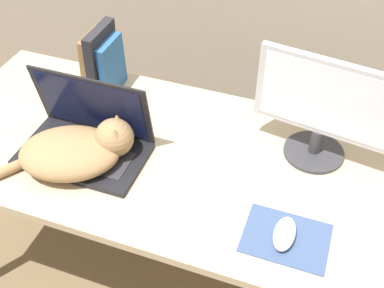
{
  "coord_description": "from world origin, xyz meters",
  "views": [
    {
      "loc": [
        0.48,
        -0.63,
        1.75
      ],
      "look_at": [
        0.14,
        0.32,
        0.8
      ],
      "focal_mm": 45.0,
      "sensor_mm": 36.0,
      "label": 1
    }
  ],
  "objects_px": {
    "laptop": "(86,139)",
    "external_monitor": "(324,108)",
    "book_row": "(102,61)",
    "cat": "(78,150)",
    "computer_mouse": "(284,234)"
  },
  "relations": [
    {
      "from": "laptop",
      "to": "book_row",
      "type": "relative_size",
      "value": 1.61
    },
    {
      "from": "laptop",
      "to": "external_monitor",
      "type": "xyz_separation_m",
      "value": [
        0.67,
        0.22,
        0.13
      ]
    },
    {
      "from": "laptop",
      "to": "cat",
      "type": "height_order",
      "value": "laptop"
    },
    {
      "from": "cat",
      "to": "book_row",
      "type": "xyz_separation_m",
      "value": [
        -0.11,
        0.38,
        0.05
      ]
    },
    {
      "from": "laptop",
      "to": "book_row",
      "type": "distance_m",
      "value": 0.34
    },
    {
      "from": "external_monitor",
      "to": "cat",
      "type": "bearing_deg",
      "value": -156.65
    },
    {
      "from": "laptop",
      "to": "cat",
      "type": "xyz_separation_m",
      "value": [
        0.01,
        -0.06,
        0.01
      ]
    },
    {
      "from": "cat",
      "to": "computer_mouse",
      "type": "distance_m",
      "value": 0.64
    },
    {
      "from": "laptop",
      "to": "external_monitor",
      "type": "relative_size",
      "value": 0.94
    },
    {
      "from": "laptop",
      "to": "book_row",
      "type": "height_order",
      "value": "laptop"
    },
    {
      "from": "cat",
      "to": "computer_mouse",
      "type": "bearing_deg",
      "value": -5.54
    },
    {
      "from": "laptop",
      "to": "cat",
      "type": "distance_m",
      "value": 0.06
    },
    {
      "from": "book_row",
      "to": "laptop",
      "type": "bearing_deg",
      "value": -72.28
    },
    {
      "from": "book_row",
      "to": "external_monitor",
      "type": "bearing_deg",
      "value": -7.04
    },
    {
      "from": "cat",
      "to": "book_row",
      "type": "distance_m",
      "value": 0.4
    }
  ]
}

